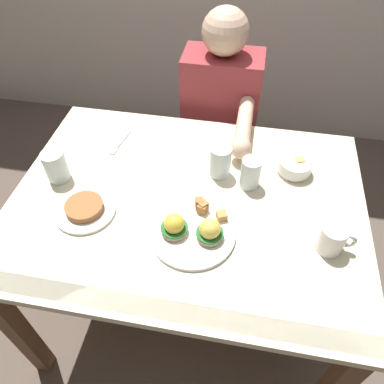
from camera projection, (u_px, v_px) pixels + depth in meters
ground_plane at (188, 300)px, 1.80m from camera, size 6.00×6.00×0.00m
dining_table at (187, 219)px, 1.33m from camera, size 1.20×0.90×0.74m
eggs_benedict_plate at (193, 230)px, 1.14m from camera, size 0.27×0.27×0.09m
fruit_bowl at (295, 166)px, 1.33m from camera, size 0.12×0.12×0.06m
coffee_mug at (333, 238)px, 1.08m from camera, size 0.11×0.08×0.09m
fork at (119, 144)px, 1.45m from camera, size 0.05×0.16×0.00m
water_glass_near at (220, 163)px, 1.30m from camera, size 0.08×0.08×0.12m
water_glass_far at (250, 174)px, 1.27m from camera, size 0.07×0.07×0.11m
water_glass_extra at (56, 167)px, 1.29m from camera, size 0.08×0.08×0.12m
side_plate at (85, 209)px, 1.21m from camera, size 0.20×0.20×0.04m
diner_person at (220, 119)px, 1.72m from camera, size 0.34×0.54×1.14m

